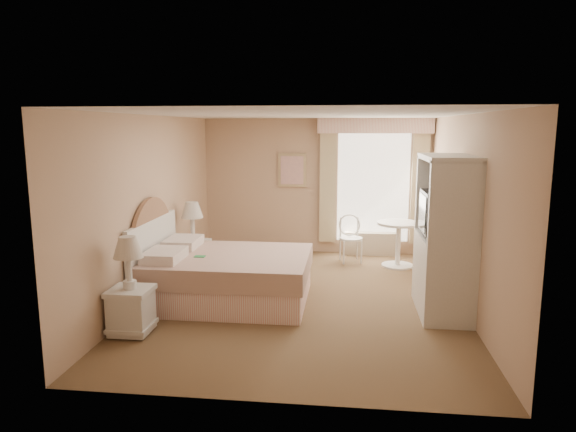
# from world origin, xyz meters

# --- Properties ---
(room) EXTENTS (4.21, 5.51, 2.51)m
(room) POSITION_xyz_m (0.00, 0.00, 1.25)
(room) COLOR brown
(room) RESTS_ON ground
(window) EXTENTS (2.05, 0.22, 2.51)m
(window) POSITION_xyz_m (1.05, 2.65, 1.34)
(window) COLOR white
(window) RESTS_ON room
(framed_art) EXTENTS (0.52, 0.04, 0.62)m
(framed_art) POSITION_xyz_m (-0.45, 2.71, 1.55)
(framed_art) COLOR tan
(framed_art) RESTS_ON room
(bed) EXTENTS (2.17, 1.71, 1.51)m
(bed) POSITION_xyz_m (-1.12, -0.20, 0.36)
(bed) COLOR #E19992
(bed) RESTS_ON room
(nightstand_near) EXTENTS (0.46, 0.46, 1.12)m
(nightstand_near) POSITION_xyz_m (-1.84, -1.45, 0.42)
(nightstand_near) COLOR silver
(nightstand_near) RESTS_ON room
(nightstand_far) EXTENTS (0.48, 0.48, 1.16)m
(nightstand_far) POSITION_xyz_m (-1.84, 0.94, 0.44)
(nightstand_far) COLOR silver
(nightstand_far) RESTS_ON room
(round_table) EXTENTS (0.72, 0.72, 0.77)m
(round_table) POSITION_xyz_m (1.45, 1.85, 0.51)
(round_table) COLOR white
(round_table) RESTS_ON room
(cafe_chair) EXTENTS (0.48, 0.48, 0.83)m
(cafe_chair) POSITION_xyz_m (0.65, 2.12, 0.48)
(cafe_chair) COLOR white
(cafe_chair) RESTS_ON room
(armoire) EXTENTS (0.60, 1.20, 2.00)m
(armoire) POSITION_xyz_m (1.81, -0.31, 0.83)
(armoire) COLOR silver
(armoire) RESTS_ON room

